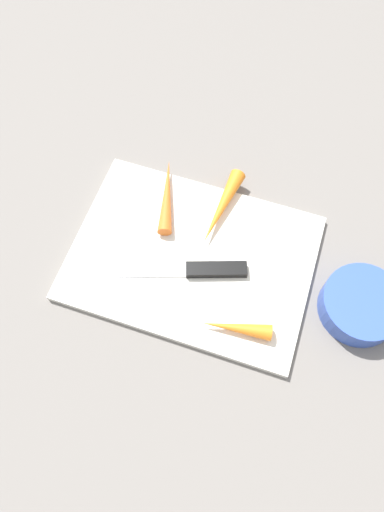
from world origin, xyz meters
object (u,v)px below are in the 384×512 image
object	(u,v)px
cutting_board	(192,258)
carrot_shortest	(237,328)
knife	(207,270)
carrot_medium	(167,195)
small_bowl	(361,305)
carrot_longest	(221,207)

from	to	relation	value
cutting_board	carrot_shortest	distance (m)	0.13
knife	carrot_medium	world-z (taller)	carrot_medium
carrot_shortest	small_bowl	world-z (taller)	small_bowl
knife	carrot_longest	distance (m)	0.11
knife	carrot_shortest	bearing A→B (deg)	112.81
knife	carrot_longest	world-z (taller)	carrot_longest
carrot_shortest	carrot_longest	world-z (taller)	carrot_longest
cutting_board	small_bowl	distance (m)	0.25
small_bowl	carrot_longest	bearing A→B (deg)	159.45
carrot_longest	small_bowl	size ratio (longest dim) A/B	1.19
cutting_board	carrot_shortest	bearing A→B (deg)	-43.35
carrot_longest	cutting_board	bearing A→B (deg)	-5.72
carrot_shortest	carrot_longest	xyz separation A→B (m)	(-0.08, 0.18, 0.00)
carrot_shortest	carrot_longest	distance (m)	0.19
cutting_board	carrot_longest	xyz separation A→B (m)	(0.02, 0.09, 0.02)
knife	small_bowl	world-z (taller)	small_bowl
cutting_board	carrot_medium	size ratio (longest dim) A/B	2.71
carrot_shortest	small_bowl	size ratio (longest dim) A/B	0.83
carrot_longest	small_bowl	xyz separation A→B (m)	(0.24, -0.09, -0.01)
carrot_medium	small_bowl	distance (m)	0.33
carrot_longest	carrot_medium	world-z (taller)	carrot_longest
cutting_board	carrot_longest	size ratio (longest dim) A/B	2.62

